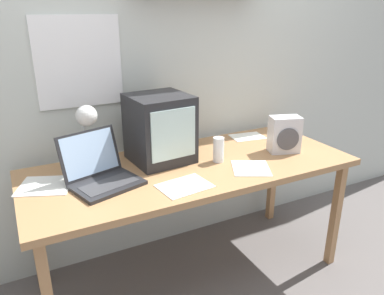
# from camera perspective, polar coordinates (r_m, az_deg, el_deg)

# --- Properties ---
(ground_plane) EXTENTS (12.00, 12.00, 0.00)m
(ground_plane) POSITION_cam_1_polar(r_m,az_deg,el_deg) (2.42, 0.00, -18.52)
(ground_plane) COLOR #5F5957
(back_wall) EXTENTS (5.60, 0.24, 2.60)m
(back_wall) POSITION_cam_1_polar(r_m,az_deg,el_deg) (2.29, -5.14, 15.16)
(back_wall) COLOR beige
(back_wall) RESTS_ON ground_plane
(corner_desk) EXTENTS (1.78, 0.73, 0.72)m
(corner_desk) POSITION_cam_1_polar(r_m,az_deg,el_deg) (2.06, 0.00, -4.08)
(corner_desk) COLOR #A7784C
(corner_desk) RESTS_ON ground_plane
(crt_monitor) EXTENTS (0.34, 0.34, 0.37)m
(crt_monitor) POSITION_cam_1_polar(r_m,az_deg,el_deg) (2.05, -4.93, 2.91)
(crt_monitor) COLOR #232326
(crt_monitor) RESTS_ON corner_desk
(laptop) EXTENTS (0.38, 0.37, 0.24)m
(laptop) POSITION_cam_1_polar(r_m,az_deg,el_deg) (1.87, -13.90, -3.47)
(laptop) COLOR #232326
(laptop) RESTS_ON corner_desk
(desk_lamp) EXTENTS (0.13, 0.18, 0.35)m
(desk_lamp) POSITION_cam_1_polar(r_m,az_deg,el_deg) (1.98, -15.76, 3.30)
(desk_lamp) COLOR silver
(desk_lamp) RESTS_ON corner_desk
(juice_glass) EXTENTS (0.06, 0.06, 0.14)m
(juice_glass) POSITION_cam_1_polar(r_m,az_deg,el_deg) (2.06, 4.05, -0.51)
(juice_glass) COLOR white
(juice_glass) RESTS_ON corner_desk
(space_heater) EXTENTS (0.20, 0.15, 0.21)m
(space_heater) POSITION_cam_1_polar(r_m,az_deg,el_deg) (2.25, 13.92, 1.94)
(space_heater) COLOR silver
(space_heater) RESTS_ON corner_desk
(loose_paper_near_monitor) EXTENTS (0.31, 0.29, 0.00)m
(loose_paper_near_monitor) POSITION_cam_1_polar(r_m,az_deg,el_deg) (1.94, -21.44, -5.42)
(loose_paper_near_monitor) COLOR white
(loose_paper_near_monitor) RESTS_ON corner_desk
(loose_paper_near_laptop) EXTENTS (0.23, 0.18, 0.00)m
(loose_paper_near_laptop) POSITION_cam_1_polar(r_m,az_deg,el_deg) (2.50, 8.43, 1.64)
(loose_paper_near_laptop) COLOR white
(loose_paper_near_laptop) RESTS_ON corner_desk
(open_notebook) EXTENTS (0.26, 0.21, 0.00)m
(open_notebook) POSITION_cam_1_polar(r_m,az_deg,el_deg) (1.80, -1.14, -5.89)
(open_notebook) COLOR white
(open_notebook) RESTS_ON corner_desk
(printed_handout) EXTENTS (0.27, 0.27, 0.00)m
(printed_handout) POSITION_cam_1_polar(r_m,az_deg,el_deg) (2.02, 8.96, -3.14)
(printed_handout) COLOR white
(printed_handout) RESTS_ON corner_desk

